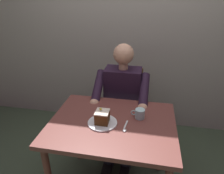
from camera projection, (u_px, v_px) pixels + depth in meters
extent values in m
cube|color=#A49C95|center=(132.00, 7.00, 2.29)|extent=(6.40, 0.12, 3.00)
cube|color=brown|center=(112.00, 124.00, 1.57)|extent=(0.97, 0.74, 0.04)
cylinder|color=brown|center=(162.00, 141.00, 1.93)|extent=(0.05, 0.05, 0.73)
cylinder|color=brown|center=(78.00, 130.00, 2.08)|extent=(0.05, 0.05, 0.73)
cube|color=brown|center=(122.00, 113.00, 2.22)|extent=(0.42, 0.42, 0.04)
cube|color=brown|center=(125.00, 86.00, 2.28)|extent=(0.38, 0.04, 0.45)
cylinder|color=brown|center=(136.00, 142.00, 2.12)|extent=(0.04, 0.04, 0.44)
cylinder|color=brown|center=(103.00, 138.00, 2.19)|extent=(0.04, 0.04, 0.44)
cylinder|color=brown|center=(139.00, 122.00, 2.44)|extent=(0.04, 0.04, 0.44)
cylinder|color=brown|center=(110.00, 119.00, 2.51)|extent=(0.04, 0.04, 0.44)
cube|color=#27162B|center=(123.00, 92.00, 2.08)|extent=(0.36, 0.22, 0.51)
sphere|color=tan|center=(124.00, 54.00, 1.91)|extent=(0.20, 0.20, 0.20)
cylinder|color=tan|center=(123.00, 66.00, 1.96)|extent=(0.09, 0.09, 0.06)
cylinder|color=#27162B|center=(144.00, 90.00, 1.87)|extent=(0.08, 0.33, 0.26)
sphere|color=tan|center=(143.00, 108.00, 1.78)|extent=(0.09, 0.09, 0.09)
cylinder|color=#27162B|center=(98.00, 86.00, 1.95)|extent=(0.08, 0.33, 0.26)
sphere|color=tan|center=(94.00, 103.00, 1.85)|extent=(0.09, 0.09, 0.09)
cylinder|color=#282F3A|center=(129.00, 122.00, 2.08)|extent=(0.13, 0.38, 0.14)
cylinder|color=#282F3A|center=(112.00, 120.00, 2.11)|extent=(0.13, 0.38, 0.14)
cylinder|color=#282F3A|center=(126.00, 151.00, 2.02)|extent=(0.11, 0.11, 0.42)
cube|color=black|center=(125.00, 169.00, 2.05)|extent=(0.09, 0.22, 0.05)
cylinder|color=#282F3A|center=(109.00, 149.00, 2.05)|extent=(0.11, 0.11, 0.42)
cube|color=black|center=(108.00, 167.00, 2.08)|extent=(0.09, 0.22, 0.05)
cylinder|color=white|center=(102.00, 123.00, 1.55)|extent=(0.23, 0.23, 0.01)
cube|color=#4D2C12|center=(102.00, 117.00, 1.52)|extent=(0.10, 0.11, 0.09)
cube|color=beige|center=(102.00, 112.00, 1.50)|extent=(0.10, 0.11, 0.01)
sphere|color=gold|center=(101.00, 109.00, 1.51)|extent=(0.02, 0.02, 0.02)
cylinder|color=#AAD0D3|center=(140.00, 114.00, 1.60)|extent=(0.08, 0.08, 0.08)
torus|color=#AAD0D3|center=(134.00, 113.00, 1.60)|extent=(0.05, 0.01, 0.05)
cylinder|color=black|center=(140.00, 110.00, 1.58)|extent=(0.07, 0.07, 0.01)
cube|color=silver|center=(126.00, 125.00, 1.52)|extent=(0.02, 0.11, 0.01)
ellipsoid|color=silver|center=(125.00, 130.00, 1.46)|extent=(0.03, 0.04, 0.01)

